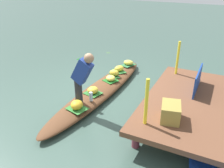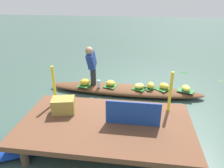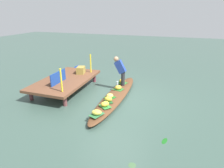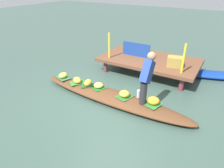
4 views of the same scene
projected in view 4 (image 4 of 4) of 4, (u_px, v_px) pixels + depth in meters
name	position (u px, v px, depth m)	size (l,w,h in m)	color
canal_water	(111.00, 100.00, 5.39)	(40.00, 40.00, 0.00)	#395248
dock_platform	(149.00, 60.00, 6.81)	(3.20, 1.80, 0.49)	brown
vendor_boat	(111.00, 97.00, 5.34)	(4.43, 0.71, 0.22)	brown
moored_boat	(219.00, 75.00, 6.55)	(2.58, 0.55, 0.20)	#123495
leaf_mat_0	(124.00, 97.00, 5.12)	(0.37, 0.33, 0.01)	#2A6D2B
banana_bunch_0	(124.00, 94.00, 5.08)	(0.26, 0.25, 0.16)	gold
leaf_mat_1	(99.00, 88.00, 5.54)	(0.33, 0.33, 0.01)	#1E6621
banana_bunch_1	(99.00, 85.00, 5.50)	(0.23, 0.25, 0.14)	#F9D857
leaf_mat_2	(153.00, 104.00, 4.82)	(0.40, 0.33, 0.01)	#317A31
banana_bunch_2	(153.00, 101.00, 4.77)	(0.29, 0.25, 0.18)	gold
leaf_mat_3	(77.00, 83.00, 5.80)	(0.40, 0.28, 0.01)	#337F36
banana_bunch_3	(77.00, 80.00, 5.76)	(0.28, 0.21, 0.16)	gold
leaf_mat_4	(63.00, 78.00, 6.10)	(0.42, 0.29, 0.01)	#2F703F
banana_bunch_4	(63.00, 75.00, 6.06)	(0.30, 0.22, 0.15)	#E5D04B
leaf_mat_5	(88.00, 86.00, 5.64)	(0.37, 0.24, 0.01)	#215627
banana_bunch_5	(88.00, 83.00, 5.60)	(0.27, 0.18, 0.18)	gold
vendor_person	(147.00, 76.00, 4.63)	(0.20, 0.53, 1.19)	#28282D
water_bottle	(138.00, 94.00, 5.03)	(0.08, 0.08, 0.21)	silver
market_banner	(136.00, 50.00, 6.91)	(0.99, 0.03, 0.46)	navy
railing_post_west	(109.00, 46.00, 6.68)	(0.06, 0.06, 0.84)	yellow
railing_post_east	(184.00, 59.00, 5.59)	(0.06, 0.06, 0.84)	yellow
produce_crate	(175.00, 62.00, 6.12)	(0.44, 0.32, 0.30)	olive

